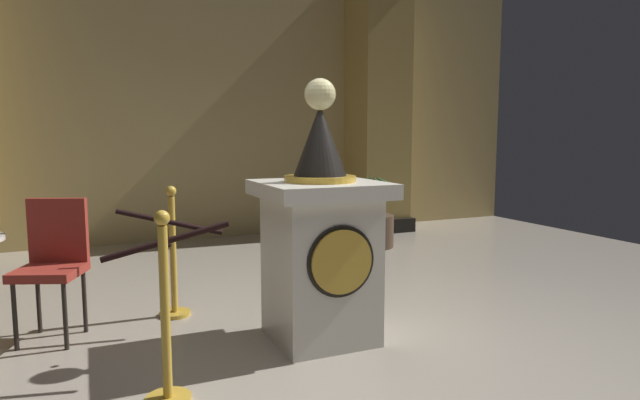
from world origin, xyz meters
name	(u,v)px	position (x,y,z in m)	size (l,w,h in m)	color
ground_plane	(314,364)	(0.00, 0.00, 0.00)	(10.56, 10.56, 0.00)	#9E9384
back_wall	(182,94)	(0.00, 4.49, 1.94)	(10.56, 0.16, 3.88)	tan
pedestal_clock	(320,242)	(0.21, 0.38, 0.68)	(0.80, 0.80, 1.76)	silver
stanchion_near	(174,271)	(-0.64, 1.27, 0.35)	(0.24, 0.24, 1.01)	gold
stanchion_far	(166,337)	(-0.89, -0.13, 0.35)	(0.24, 0.24, 1.02)	gold
velvet_rope	(168,231)	(-0.76, 0.57, 0.79)	(0.84, 0.86, 0.22)	black
column_right	(378,104)	(2.72, 4.05, 1.85)	(0.88, 0.88, 3.72)	black
potted_palm_right	(372,226)	(2.04, 2.95, 0.27)	(0.66, 0.66, 0.95)	#4C3828
cafe_chair_red	(53,256)	(-1.46, 1.14, 0.57)	(0.52, 0.52, 0.96)	black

